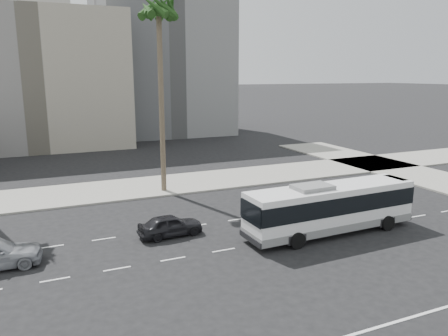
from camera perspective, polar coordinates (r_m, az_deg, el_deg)
ground at (r=26.39m, az=6.01°, el=-9.70°), size 700.00×700.00×0.00m
sidewalk_north at (r=39.89m, az=-5.04°, el=-1.93°), size 120.00×7.00×0.15m
midrise_beige_west at (r=66.18m, az=-23.89°, el=10.54°), size 24.00×18.00×18.00m
midrise_gray_center at (r=76.00m, az=-8.48°, el=14.56°), size 20.00×20.00×26.00m
civic_tower at (r=272.91m, az=-22.49°, el=17.52°), size 42.00×42.00×129.00m
highrise_right at (r=258.85m, az=-11.34°, el=17.66°), size 26.00×26.00×70.00m
highrise_far at (r=293.66m, az=-7.67°, el=16.14°), size 22.00×22.00×60.00m
city_bus at (r=27.99m, az=13.86°, el=-4.96°), size 11.48×2.88×3.28m
car_a at (r=27.22m, az=-7.07°, el=-7.49°), size 1.85×4.08×1.36m
palm_near at (r=36.33m, az=-8.59°, el=19.38°), size 4.72×4.72×15.90m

